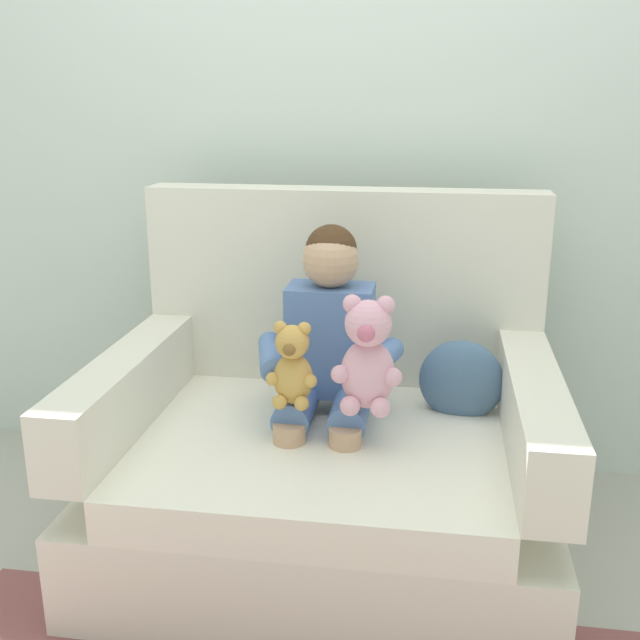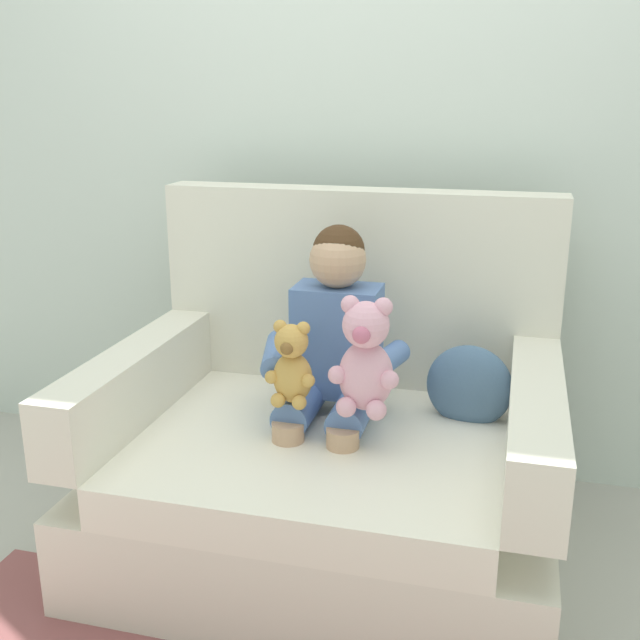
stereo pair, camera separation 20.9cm
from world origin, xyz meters
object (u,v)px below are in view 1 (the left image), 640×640
at_px(armchair, 328,450).
at_px(throw_pillow, 461,381).
at_px(plush_honey, 293,367).
at_px(plush_pink, 368,357).
at_px(seated_child, 327,351).

distance_m(armchair, throw_pillow, 0.46).
bearing_deg(throw_pillow, armchair, -161.73).
xyz_separation_m(plush_honey, plush_pink, (0.21, 0.00, 0.04)).
relative_size(armchair, throw_pillow, 5.05).
height_order(armchair, seated_child, armchair).
bearing_deg(throw_pillow, plush_honey, -149.55).
xyz_separation_m(armchair, seated_child, (-0.01, 0.03, 0.31)).
xyz_separation_m(plush_pink, throw_pillow, (0.27, 0.28, -0.16)).
distance_m(plush_honey, plush_pink, 0.21).
bearing_deg(armchair, plush_pink, -48.45).
relative_size(plush_honey, plush_pink, 0.74).
xyz_separation_m(armchair, throw_pillow, (0.40, 0.13, 0.20)).
bearing_deg(plush_honey, armchair, 75.70).
xyz_separation_m(armchair, plush_honey, (-0.08, -0.15, 0.32)).
xyz_separation_m(seated_child, plush_pink, (0.14, -0.18, 0.05)).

